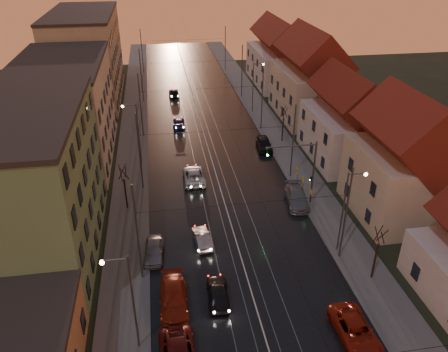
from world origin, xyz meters
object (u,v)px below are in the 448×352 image
parked_left_2 (174,298)px  street_lamp_2 (135,128)px  traffic_light_mast (305,166)px  parked_right_0 (356,332)px  parked_right_1 (297,197)px  driving_car_3 (179,123)px  parked_left_3 (154,250)px  driving_car_4 (174,92)px  street_lamp_0 (127,295)px  street_lamp_3 (255,83)px  driving_car_2 (194,175)px  street_lamp_1 (347,204)px  driving_car_0 (218,293)px  parked_right_2 (264,144)px  driving_car_1 (202,238)px

parked_left_2 → street_lamp_2: bearing=97.8°
traffic_light_mast → parked_right_0: size_ratio=1.38×
traffic_light_mast → parked_right_1: bearing=155.0°
driving_car_3 → parked_left_3: (-4.25, -30.06, 0.09)m
driving_car_4 → parked_right_0: 56.50m
street_lamp_0 → street_lamp_3: same height
driving_car_2 → parked_left_3: (-4.84, -13.15, -0.02)m
street_lamp_2 → parked_right_0: bearing=-62.7°
street_lamp_1 → driving_car_0: 13.32m
parked_left_3 → street_lamp_0: bearing=-94.0°
driving_car_3 → traffic_light_mast: bearing=117.9°
driving_car_0 → parked_right_1: size_ratio=0.78×
street_lamp_1 → driving_car_0: street_lamp_1 is taller
driving_car_2 → driving_car_4: (-0.45, 31.18, -0.02)m
driving_car_2 → driving_car_4: 31.18m
driving_car_3 → parked_left_3: size_ratio=1.03×
parked_right_0 → traffic_light_mast: bearing=82.8°
street_lamp_2 → parked_left_2: size_ratio=1.53×
street_lamp_3 → driving_car_4: 16.42m
traffic_light_mast → driving_car_0: 16.86m
parked_left_3 → parked_right_2: size_ratio=0.89×
driving_car_2 → parked_left_2: bearing=80.1°
street_lamp_1 → driving_car_3: bearing=111.4°
street_lamp_3 → parked_right_1: bearing=-93.2°
traffic_light_mast → driving_car_2: (-10.76, 6.85, -3.88)m
street_lamp_1 → driving_car_2: 19.46m
street_lamp_0 → driving_car_1: street_lamp_0 is taller
driving_car_0 → parked_left_2: (-3.44, -0.13, 0.07)m
parked_right_0 → parked_right_1: (1.33, 17.90, 0.02)m
driving_car_4 → parked_right_1: (10.74, -37.82, 0.04)m
street_lamp_2 → driving_car_1: street_lamp_2 is taller
parked_right_0 → parked_right_1: bearing=84.3°
driving_car_0 → parked_right_0: bearing=153.2°
traffic_light_mast → driving_car_1: (-11.15, -5.13, -3.97)m
traffic_light_mast → driving_car_4: 39.84m
parked_left_3 → parked_left_2: bearing=-72.5°
driving_car_0 → parked_right_2: 28.16m
driving_car_0 → parked_right_2: (10.09, 26.29, 0.10)m
driving_car_3 → parked_right_1: bearing=117.2°
traffic_light_mast → driving_car_0: size_ratio=1.78×
street_lamp_2 → traffic_light_mast: street_lamp_2 is taller
street_lamp_2 → traffic_light_mast: size_ratio=1.11×
street_lamp_3 → parked_left_3: (-16.70, -34.30, -4.18)m
street_lamp_3 → parked_right_1: 28.14m
street_lamp_2 → parked_left_2: street_lamp_2 is taller
parked_left_2 → parked_right_2: (13.53, 26.42, 0.03)m
street_lamp_3 → driving_car_0: street_lamp_3 is taller
street_lamp_3 → driving_car_3: size_ratio=1.89×
driving_car_2 → traffic_light_mast: bearing=147.7°
driving_car_1 → parked_right_1: size_ratio=0.74×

